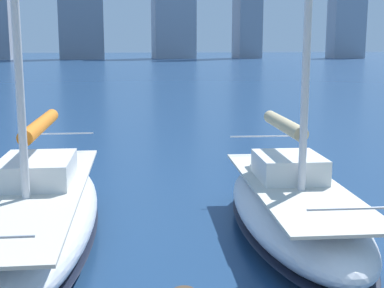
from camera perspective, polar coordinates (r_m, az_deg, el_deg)
sailboat_tan at (r=12.26m, az=10.70°, el=-6.58°), size 3.30×7.73×9.98m
sailboat_orange at (r=11.98m, az=-16.44°, el=-7.16°), size 3.55×9.55×11.77m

